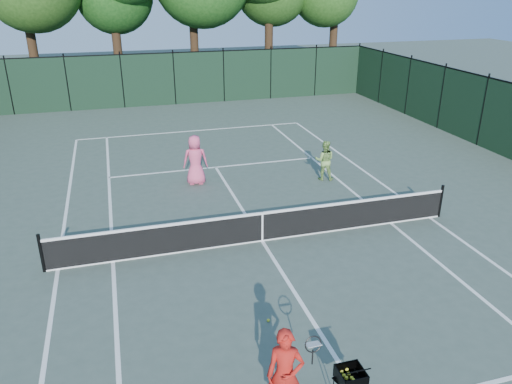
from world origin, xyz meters
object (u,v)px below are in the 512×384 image
object	(u,v)px
player_green	(324,160)
ball_hopper	(351,377)
player_pink	(195,160)
coach	(285,375)
loose_ball_midcourt	(268,320)

from	to	relation	value
player_green	ball_hopper	size ratio (longest dim) A/B	1.75
ball_hopper	player_pink	bearing A→B (deg)	80.55
coach	ball_hopper	world-z (taller)	coach
loose_ball_midcourt	player_pink	bearing A→B (deg)	90.69
coach	player_green	size ratio (longest dim) A/B	1.14
player_pink	player_green	xyz separation A→B (m)	(4.65, -0.89, -0.16)
coach	player_pink	bearing A→B (deg)	109.12
player_pink	loose_ball_midcourt	world-z (taller)	player_pink
coach	ball_hopper	xyz separation A→B (m)	(1.09, -0.21, -0.14)
player_pink	ball_hopper	world-z (taller)	player_pink
player_pink	ball_hopper	distance (m)	11.13
player_green	loose_ball_midcourt	xyz separation A→B (m)	(-4.55, -7.54, -0.71)
player_green	loose_ball_midcourt	size ratio (longest dim) A/B	21.98
player_green	ball_hopper	distance (m)	10.96
player_pink	ball_hopper	bearing A→B (deg)	101.17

